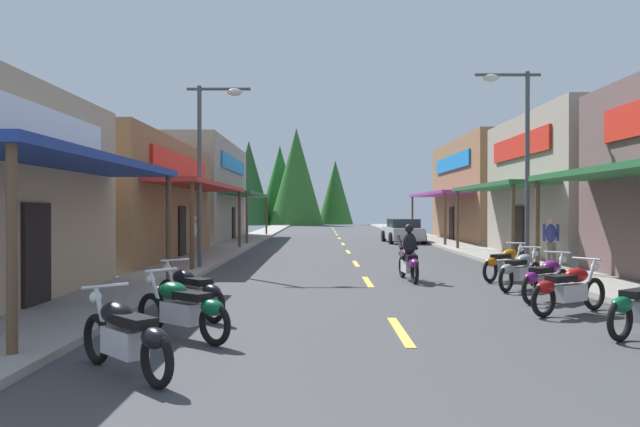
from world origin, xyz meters
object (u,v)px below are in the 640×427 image
object	(u,v)px
streetlamp_right	(520,142)
motorcycle_parked_left_2	(192,291)
streetlamp_left	(211,150)
motorcycle_parked_right_5	(507,263)
motorcycle_parked_left_0	(128,335)
motorcycle_parked_right_4	(523,270)
pedestrian_browsing	(195,235)
motorcycle_parked_right_3	(549,278)
rider_cruising_lead	(411,257)
motorcycle_parked_left_1	(185,307)
pedestrian_by_shop	(553,238)
parked_car_curbside	(405,231)
motorcycle_parked_right_2	(571,288)

from	to	relation	value
streetlamp_right	motorcycle_parked_left_2	xyz separation A→B (m)	(-8.52, -7.95, -3.57)
streetlamp_left	motorcycle_parked_left_2	world-z (taller)	streetlamp_left
motorcycle_parked_right_5	motorcycle_parked_left_0	world-z (taller)	same
motorcycle_parked_right_4	pedestrian_browsing	size ratio (longest dim) A/B	0.90
motorcycle_parked_right_3	pedestrian_browsing	distance (m)	13.43
rider_cruising_lead	pedestrian_browsing	bearing A→B (deg)	46.05
streetlamp_left	motorcycle_parked_left_1	xyz separation A→B (m)	(1.48, -10.37, -3.39)
streetlamp_right	pedestrian_by_shop	bearing A→B (deg)	40.12
streetlamp_left	motorcycle_parked_right_4	world-z (taller)	streetlamp_left
pedestrian_by_shop	motorcycle_parked_right_5	bearing A→B (deg)	137.87
motorcycle_parked_left_1	parked_car_curbside	xyz separation A→B (m)	(6.95, 26.49, 0.20)
motorcycle_parked_right_2	motorcycle_parked_left_0	world-z (taller)	same
streetlamp_left	motorcycle_parked_right_3	bearing A→B (deg)	-37.50
motorcycle_parked_left_2	pedestrian_by_shop	world-z (taller)	pedestrian_by_shop
motorcycle_parked_right_2	motorcycle_parked_right_5	distance (m)	5.38
motorcycle_parked_left_2	pedestrian_by_shop	bearing A→B (deg)	-92.02
streetlamp_left	pedestrian_by_shop	world-z (taller)	streetlamp_left
pedestrian_by_shop	pedestrian_browsing	xyz separation A→B (m)	(-12.38, 2.24, 0.04)
pedestrian_by_shop	motorcycle_parked_left_0	bearing A→B (deg)	137.18
motorcycle_parked_right_4	pedestrian_browsing	xyz separation A→B (m)	(-9.60, 7.60, 0.54)
motorcycle_parked_right_2	motorcycle_parked_right_4	size ratio (longest dim) A/B	1.18
motorcycle_parked_left_2	motorcycle_parked_right_5	bearing A→B (deg)	-96.90
streetlamp_right	rider_cruising_lead	bearing A→B (deg)	-148.37
motorcycle_parked_right_5	pedestrian_by_shop	bearing A→B (deg)	12.42
motorcycle_parked_left_2	pedestrian_browsing	world-z (taller)	pedestrian_browsing
pedestrian_browsing	motorcycle_parked_right_3	bearing A→B (deg)	122.73
streetlamp_left	motorcycle_parked_left_1	size ratio (longest dim) A/B	3.42
motorcycle_parked_right_5	motorcycle_parked_left_2	xyz separation A→B (m)	(-7.47, -5.78, 0.00)
motorcycle_parked_left_1	pedestrian_by_shop	world-z (taller)	pedestrian_by_shop
motorcycle_parked_right_2	motorcycle_parked_right_4	xyz separation A→B (m)	(0.23, 3.47, 0.00)
motorcycle_parked_right_4	rider_cruising_lead	distance (m)	3.05
motorcycle_parked_right_5	motorcycle_parked_left_2	world-z (taller)	same
motorcycle_parked_right_3	pedestrian_browsing	world-z (taller)	pedestrian_browsing
motorcycle_parked_right_3	streetlamp_left	bearing A→B (deg)	98.32
streetlamp_right	motorcycle_parked_left_1	bearing A→B (deg)	-130.13
motorcycle_parked_right_2	motorcycle_parked_right_5	bearing A→B (deg)	53.69
streetlamp_left	motorcycle_parked_right_5	world-z (taller)	streetlamp_left
motorcycle_parked_right_4	pedestrian_by_shop	world-z (taller)	pedestrian_by_shop
motorcycle_parked_right_4	motorcycle_parked_right_2	bearing A→B (deg)	-139.16
motorcycle_parked_right_4	parked_car_curbside	xyz separation A→B (m)	(-0.05, 20.78, 0.20)
motorcycle_parked_right_3	rider_cruising_lead	size ratio (longest dim) A/B	0.75
streetlamp_left	pedestrian_by_shop	bearing A→B (deg)	3.59
motorcycle_parked_right_3	motorcycle_parked_right_5	size ratio (longest dim) A/B	0.95
streetlamp_left	streetlamp_right	size ratio (longest dim) A/B	0.95
motorcycle_parked_left_0	motorcycle_parked_left_2	distance (m)	3.85
streetlamp_right	motorcycle_parked_left_2	size ratio (longest dim) A/B	3.93
motorcycle_parked_right_2	motorcycle_parked_right_4	world-z (taller)	same
pedestrian_by_shop	motorcycle_parked_right_2	bearing A→B (deg)	155.72
motorcycle_parked_right_3	pedestrian_by_shop	distance (m)	7.73
motorcycle_parked_right_3	rider_cruising_lead	xyz separation A→B (m)	(-2.44, 3.59, 0.17)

